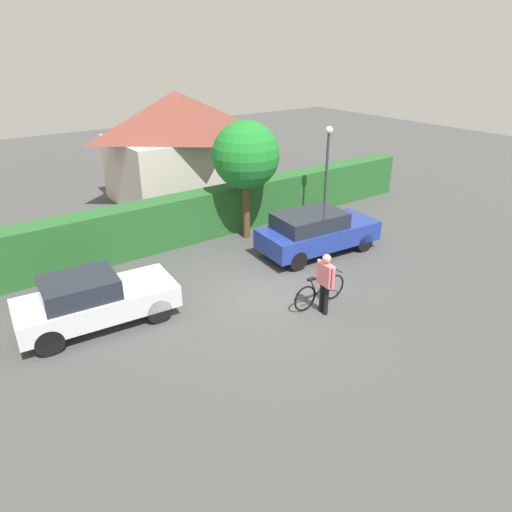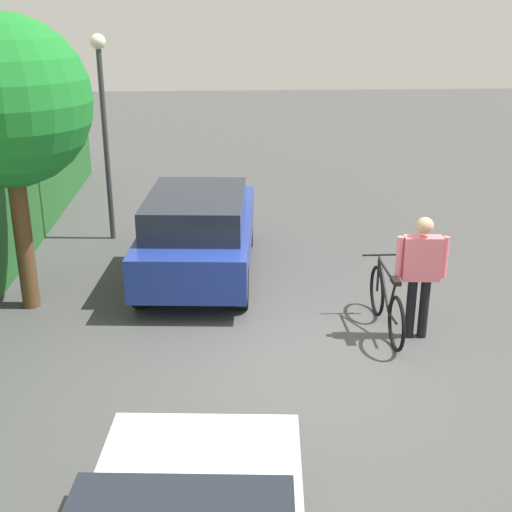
% 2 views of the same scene
% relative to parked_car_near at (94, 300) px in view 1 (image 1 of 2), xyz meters
% --- Properties ---
extents(ground_plane, '(60.00, 60.00, 0.00)m').
position_rel_parked_car_near_xyz_m(ground_plane, '(4.49, -1.34, -0.74)').
color(ground_plane, '#444444').
extents(hedge_row, '(21.64, 0.90, 1.72)m').
position_rel_parked_car_near_xyz_m(hedge_row, '(4.49, 3.56, 0.12)').
color(hedge_row, '#245C27').
rests_on(hedge_row, ground).
extents(house_distant, '(5.88, 4.61, 4.75)m').
position_rel_parked_car_near_xyz_m(house_distant, '(6.78, 8.26, 1.69)').
color(house_distant, beige).
rests_on(house_distant, ground).
extents(parked_car_near, '(4.03, 1.93, 1.42)m').
position_rel_parked_car_near_xyz_m(parked_car_near, '(0.00, 0.00, 0.00)').
color(parked_car_near, silver).
rests_on(parked_car_near, ground).
extents(parked_car_far, '(4.30, 2.06, 1.50)m').
position_rel_parked_car_near_xyz_m(parked_car_far, '(7.60, 0.00, 0.05)').
color(parked_car_far, navy).
rests_on(parked_car_far, ground).
extents(bicycle, '(1.83, 0.50, 0.95)m').
position_rel_parked_car_near_xyz_m(bicycle, '(5.33, -2.63, -0.33)').
color(bicycle, black).
rests_on(bicycle, ground).
extents(person_rider, '(0.24, 0.69, 1.73)m').
position_rel_parked_car_near_xyz_m(person_rider, '(5.13, -3.01, 0.28)').
color(person_rider, black).
rests_on(person_rider, ground).
extents(street_lamp, '(0.28, 0.28, 3.85)m').
position_rel_parked_car_near_xyz_m(street_lamp, '(9.65, 1.75, 1.78)').
color(street_lamp, '#38383D').
rests_on(street_lamp, ground).
extents(tree_kerbside, '(2.36, 2.36, 4.26)m').
position_rel_parked_car_near_xyz_m(tree_kerbside, '(6.49, 2.55, 2.31)').
color(tree_kerbside, brown).
rests_on(tree_kerbside, ground).
extents(fire_hydrant, '(0.20, 0.20, 0.81)m').
position_rel_parked_car_near_xyz_m(fire_hydrant, '(0.40, 1.70, -0.33)').
color(fire_hydrant, red).
rests_on(fire_hydrant, ground).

